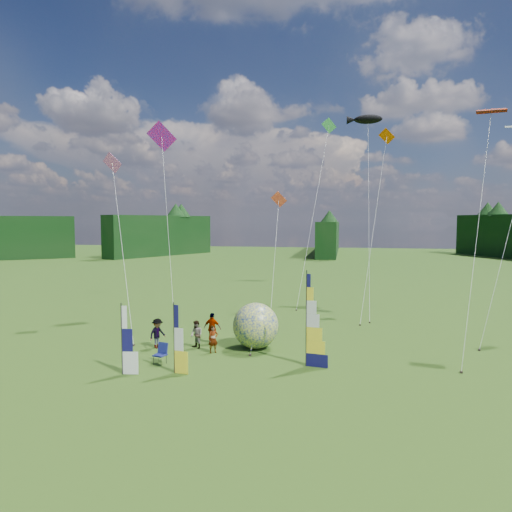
% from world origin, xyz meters
% --- Properties ---
extents(ground, '(220.00, 220.00, 0.00)m').
position_xyz_m(ground, '(0.00, 0.00, 0.00)').
color(ground, '#4E6C1E').
rests_on(ground, ground).
extents(treeline_ring, '(210.00, 210.00, 8.00)m').
position_xyz_m(treeline_ring, '(0.00, 0.00, 4.00)').
color(treeline_ring, black).
rests_on(treeline_ring, ground).
extents(feather_banner_main, '(1.27, 0.30, 4.69)m').
position_xyz_m(feather_banner_main, '(1.66, 3.52, 2.35)').
color(feather_banner_main, '#13114C').
rests_on(feather_banner_main, ground).
extents(side_banner_left, '(0.94, 0.23, 3.33)m').
position_xyz_m(side_banner_left, '(-4.47, 1.24, 1.67)').
color(side_banner_left, yellow).
rests_on(side_banner_left, ground).
extents(side_banner_far, '(0.99, 0.21, 3.31)m').
position_xyz_m(side_banner_far, '(-6.84, 0.61, 1.66)').
color(side_banner_far, white).
rests_on(side_banner_far, ground).
extents(bol_inflatable, '(3.01, 3.01, 2.63)m').
position_xyz_m(bol_inflatable, '(-1.45, 6.24, 1.31)').
color(bol_inflatable, navy).
rests_on(bol_inflatable, ground).
extents(spectator_a, '(0.67, 0.63, 1.54)m').
position_xyz_m(spectator_a, '(-3.60, 4.88, 0.77)').
color(spectator_a, '#66594C').
rests_on(spectator_a, ground).
extents(spectator_b, '(0.85, 0.77, 1.60)m').
position_xyz_m(spectator_b, '(-4.79, 5.57, 0.80)').
color(spectator_b, '#66594C').
rests_on(spectator_b, ground).
extents(spectator_c, '(0.84, 1.17, 1.71)m').
position_xyz_m(spectator_c, '(-7.02, 5.20, 0.86)').
color(spectator_c, '#66594C').
rests_on(spectator_c, ground).
extents(spectator_d, '(1.12, 0.55, 1.84)m').
position_xyz_m(spectator_d, '(-4.20, 6.79, 0.92)').
color(spectator_d, '#66594C').
rests_on(spectator_d, ground).
extents(camp_chair, '(0.75, 0.75, 1.07)m').
position_xyz_m(camp_chair, '(-5.70, 2.42, 0.54)').
color(camp_chair, navy).
rests_on(camp_chair, ground).
extents(kite_whale, '(6.73, 16.19, 18.67)m').
position_xyz_m(kite_whale, '(5.46, 20.54, 9.33)').
color(kite_whale, black).
rests_on(kite_whale, ground).
extents(kite_rainbow_delta, '(9.35, 11.57, 16.10)m').
position_xyz_m(kite_rainbow_delta, '(-9.40, 12.92, 8.05)').
color(kite_rainbow_delta, '#FB0027').
rests_on(kite_rainbow_delta, ground).
extents(kite_parafoil, '(9.33, 11.85, 15.51)m').
position_xyz_m(kite_parafoil, '(10.56, 7.41, 7.75)').
color(kite_parafoil, '#B91C00').
rests_on(kite_parafoil, ground).
extents(small_kite_red, '(3.19, 9.43, 10.32)m').
position_xyz_m(small_kite_red, '(-1.85, 16.12, 5.16)').
color(small_kite_red, '#E94A2B').
rests_on(small_kite_red, ground).
extents(small_kite_orange, '(6.10, 11.03, 15.60)m').
position_xyz_m(small_kite_orange, '(5.76, 17.32, 7.80)').
color(small_kite_orange, '#F95F00').
rests_on(small_kite_orange, ground).
extents(small_kite_yellow, '(8.85, 10.14, 13.69)m').
position_xyz_m(small_kite_yellow, '(13.27, 11.22, 6.85)').
color(small_kite_yellow, '#EFFF2A').
rests_on(small_kite_yellow, ground).
extents(small_kite_pink, '(8.10, 10.00, 12.88)m').
position_xyz_m(small_kite_pink, '(-10.96, 8.74, 6.44)').
color(small_kite_pink, '#DD5EA9').
rests_on(small_kite_pink, ground).
extents(small_kite_green, '(7.70, 12.52, 17.91)m').
position_xyz_m(small_kite_green, '(0.77, 22.39, 8.96)').
color(small_kite_green, green).
rests_on(small_kite_green, ground).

